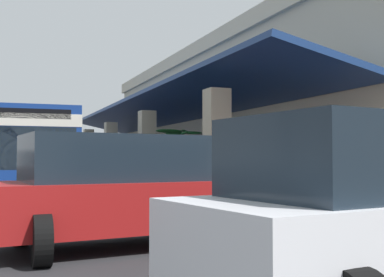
# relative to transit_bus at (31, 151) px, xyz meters

# --- Properties ---
(ground) EXTENTS (120.00, 120.00, 0.00)m
(ground) POSITION_rel_transit_bus_xyz_m (-2.96, 8.70, -1.85)
(ground) COLOR #262628
(curb_strip) EXTENTS (29.49, 0.50, 0.12)m
(curb_strip) POSITION_rel_transit_bus_xyz_m (-0.52, 3.42, -1.79)
(curb_strip) COLOR #9E998E
(curb_strip) RESTS_ON ground
(plaza_building) EXTENTS (24.87, 15.97, 6.62)m
(plaza_building) POSITION_rel_transit_bus_xyz_m (-0.52, 13.04, 1.46)
(plaza_building) COLOR #B2A88E
(plaza_building) RESTS_ON ground
(transit_bus) EXTENTS (11.31, 3.14, 3.34)m
(transit_bus) POSITION_rel_transit_bus_xyz_m (0.00, 0.00, 0.00)
(transit_bus) COLOR navy
(transit_bus) RESTS_ON ground
(parked_suv_red) EXTENTS (3.05, 4.98, 1.97)m
(parked_suv_red) POSITION_rel_transit_bus_xyz_m (11.30, 0.88, -0.84)
(parked_suv_red) COLOR maroon
(parked_suv_red) RESTS_ON ground
(pedestrian) EXTENTS (0.56, 0.53, 1.77)m
(pedestrian) POSITION_rel_transit_bus_xyz_m (8.70, 0.60, -0.85)
(pedestrian) COLOR #726651
(pedestrian) RESTS_ON ground
(potted_palm) EXTENTS (1.94, 1.75, 2.59)m
(potted_palm) POSITION_rel_transit_bus_xyz_m (4.34, 4.59, -1.18)
(potted_palm) COLOR brown
(potted_palm) RESTS_ON ground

